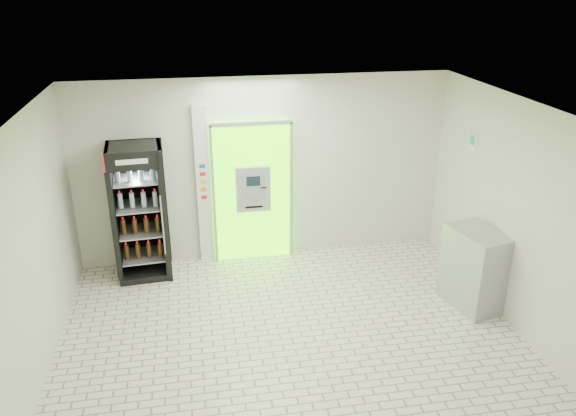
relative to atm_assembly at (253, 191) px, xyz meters
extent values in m
plane|color=beige|center=(0.20, -2.41, -1.17)|extent=(6.00, 6.00, 0.00)
plane|color=beige|center=(0.20, 0.09, 0.33)|extent=(6.00, 0.00, 6.00)
plane|color=beige|center=(0.20, -4.91, 0.33)|extent=(6.00, 0.00, 6.00)
plane|color=beige|center=(-2.80, -2.41, 0.33)|extent=(0.00, 5.00, 5.00)
plane|color=beige|center=(3.20, -2.41, 0.33)|extent=(0.00, 5.00, 5.00)
plane|color=white|center=(0.20, -2.41, 1.83)|extent=(6.00, 6.00, 0.00)
cube|color=#4AF200|center=(0.00, 0.02, -0.02)|extent=(1.20, 0.12, 2.30)
cube|color=gray|center=(0.00, -0.05, 1.13)|extent=(1.28, 0.04, 0.06)
cube|color=gray|center=(-0.63, -0.05, -0.02)|extent=(0.04, 0.04, 2.30)
cube|color=gray|center=(0.63, -0.05, -0.02)|extent=(0.04, 0.04, 2.30)
cube|color=black|center=(0.10, -0.04, -0.67)|extent=(0.62, 0.01, 0.67)
cube|color=black|center=(-0.34, -0.04, 0.81)|extent=(0.22, 0.01, 0.18)
cube|color=#A0A3A8|center=(0.00, -0.09, 0.08)|extent=(0.55, 0.12, 0.75)
cube|color=black|center=(0.00, -0.16, 0.23)|extent=(0.22, 0.01, 0.16)
cube|color=gray|center=(0.00, -0.16, -0.05)|extent=(0.16, 0.01, 0.12)
cube|color=black|center=(0.16, -0.16, 0.11)|extent=(0.09, 0.01, 0.02)
cube|color=black|center=(0.00, -0.16, -0.21)|extent=(0.28, 0.01, 0.03)
cube|color=silver|center=(-0.78, 0.04, 0.13)|extent=(0.22, 0.10, 2.60)
cube|color=#193FB2|center=(-0.78, -0.02, 0.48)|extent=(0.09, 0.01, 0.06)
cube|color=red|center=(-0.78, -0.02, 0.35)|extent=(0.09, 0.01, 0.06)
cube|color=yellow|center=(-0.78, -0.02, 0.22)|extent=(0.09, 0.01, 0.06)
cube|color=orange|center=(-0.78, -0.02, 0.09)|extent=(0.09, 0.01, 0.06)
cube|color=red|center=(-0.78, -0.02, -0.04)|extent=(0.09, 0.01, 0.06)
cube|color=black|center=(-1.77, -0.28, -0.11)|extent=(0.84, 0.78, 2.12)
cube|color=black|center=(-1.77, 0.05, -0.11)|extent=(0.80, 0.11, 2.12)
cube|color=#B30914|center=(-1.77, -0.64, 0.81)|extent=(0.78, 0.06, 0.25)
cube|color=white|center=(-1.77, -0.65, 0.81)|extent=(0.44, 0.04, 0.07)
cube|color=black|center=(-1.77, -0.28, -1.12)|extent=(0.84, 0.78, 0.11)
cylinder|color=gray|center=(-1.42, -0.66, -0.20)|extent=(0.03, 0.03, 0.95)
cube|color=gray|center=(-1.77, -0.28, -0.85)|extent=(0.71, 0.66, 0.02)
cube|color=gray|center=(-1.77, -0.28, -0.43)|extent=(0.71, 0.66, 0.02)
cube|color=gray|center=(-1.77, -0.28, -0.01)|extent=(0.71, 0.66, 0.02)
cube|color=gray|center=(-1.77, -0.28, 0.42)|extent=(0.71, 0.66, 0.02)
cube|color=#A0A3A8|center=(2.90, -2.05, -0.59)|extent=(0.76, 0.98, 1.16)
cube|color=gray|center=(2.61, -2.05, -0.53)|extent=(0.19, 0.83, 0.01)
cube|color=white|center=(3.19, -1.01, 0.95)|extent=(0.02, 0.22, 0.26)
cube|color=#0D9046|center=(3.18, -1.01, 0.98)|extent=(0.00, 0.14, 0.14)
camera|label=1|loc=(-0.93, -8.44, 3.25)|focal=35.00mm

